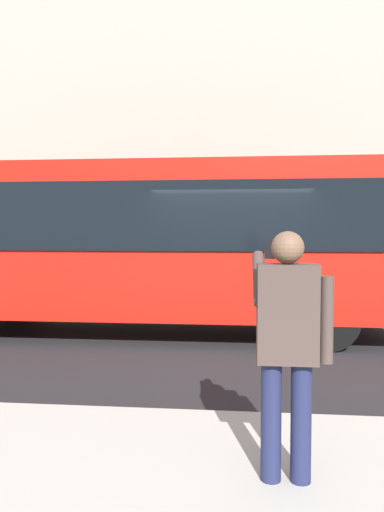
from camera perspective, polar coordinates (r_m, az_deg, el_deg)
The scene contains 4 objects.
ground_plane at distance 8.20m, azimuth 4.69°, elevation -10.17°, with size 60.00×60.00×0.00m, color #232326.
building_facade_far at distance 15.35m, azimuth 5.32°, elevation 18.48°, with size 28.00×1.55×12.00m.
red_bus at distance 8.83m, azimuth -5.16°, elevation 1.79°, with size 9.05×2.54×3.08m.
pedestrian_photographer at distance 3.34m, azimuth 11.24°, elevation -9.34°, with size 0.53×0.52×1.70m.
Camera 1 is at (-0.14, 7.99, 1.84)m, focal length 33.73 mm.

